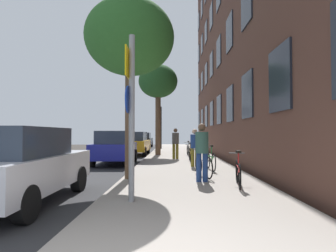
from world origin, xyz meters
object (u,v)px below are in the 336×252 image
at_px(bicycle_0, 238,172).
at_px(bicycle_5, 188,150).
at_px(pedestrian_1, 195,145).
at_px(car_2, 134,143).
at_px(bicycle_1, 203,165).
at_px(traffic_light, 160,120).
at_px(car_3, 143,140).
at_px(car_0, 20,165).
at_px(tree_near, 130,39).
at_px(tree_far, 158,83).
at_px(sign_post, 131,107).
at_px(bicycle_4, 207,152).
at_px(car_1, 115,147).
at_px(pedestrian_2, 175,141).
at_px(bicycle_2, 211,160).
at_px(pedestrian_0, 202,148).
at_px(bicycle_3, 190,154).

distance_m(bicycle_0, bicycle_5, 10.05).
bearing_deg(bicycle_5, pedestrian_1, -90.59).
bearing_deg(bicycle_0, car_2, 110.41).
bearing_deg(bicycle_5, bicycle_1, -89.96).
distance_m(traffic_light, car_2, 7.02).
xyz_separation_m(car_2, car_3, (-0.51, 10.51, 0.00)).
height_order(bicycle_0, car_3, car_3).
bearing_deg(car_0, tree_near, 54.71).
bearing_deg(tree_far, pedestrian_1, -73.86).
relative_size(traffic_light, car_2, 0.96).
bearing_deg(pedestrian_1, sign_post, -106.83).
height_order(tree_near, bicycle_1, tree_near).
distance_m(pedestrian_1, car_3, 18.55).
relative_size(bicycle_1, bicycle_4, 0.98).
height_order(car_2, car_3, same).
bearing_deg(car_1, car_3, 91.23).
height_order(pedestrian_2, car_1, pedestrian_2).
bearing_deg(car_1, tree_near, -73.41).
distance_m(bicycle_2, bicycle_5, 6.81).
bearing_deg(bicycle_4, traffic_light, 106.79).
relative_size(traffic_light, bicycle_0, 2.40).
xyz_separation_m(traffic_light, bicycle_5, (2.16, -8.36, -2.32)).
relative_size(sign_post, car_2, 0.83).
relative_size(tree_far, bicycle_2, 3.61).
xyz_separation_m(bicycle_0, pedestrian_0, (-0.88, 0.64, 0.59)).
distance_m(car_0, car_3, 23.84).
bearing_deg(traffic_light, pedestrian_2, -82.78).
relative_size(sign_post, pedestrian_0, 2.04).
distance_m(traffic_light, bicycle_5, 8.94).
distance_m(bicycle_1, car_2, 10.89).
relative_size(tree_far, pedestrian_1, 3.77).
height_order(pedestrian_1, car_1, pedestrian_1).
bearing_deg(pedestrian_1, pedestrian_0, -91.28).
height_order(sign_post, car_2, sign_post).
xyz_separation_m(sign_post, tree_far, (-0.09, 12.41, 2.84)).
height_order(traffic_light, bicycle_4, traffic_light).
distance_m(traffic_light, pedestrian_0, 17.93).
xyz_separation_m(pedestrian_2, car_2, (-2.83, 3.96, -0.24)).
relative_size(sign_post, tree_far, 0.57).
xyz_separation_m(bicycle_2, bicycle_3, (-0.58, 3.22, -0.01)).
height_order(bicycle_1, pedestrian_0, pedestrian_0).
bearing_deg(bicycle_0, bicycle_2, 94.74).
bearing_deg(bicycle_4, car_0, -118.00).
bearing_deg(bicycle_1, car_1, 129.66).
distance_m(bicycle_2, pedestrian_1, 1.25).
relative_size(sign_post, pedestrian_2, 2.03).
bearing_deg(car_3, bicycle_4, -70.24).
xyz_separation_m(sign_post, bicycle_5, (1.85, 11.70, -1.57)).
bearing_deg(sign_post, traffic_light, 90.88).
bearing_deg(bicycle_5, tree_near, -104.60).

